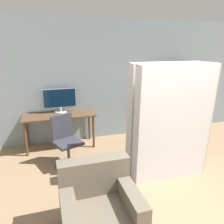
{
  "coord_description": "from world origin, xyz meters",
  "views": [
    {
      "loc": [
        -1.71,
        -1.63,
        2.12
      ],
      "look_at": [
        -0.67,
        1.75,
        1.05
      ],
      "focal_mm": 35.0,
      "sensor_mm": 36.0,
      "label": 1
    }
  ],
  "objects_px": {
    "mattress_far": "(164,119)",
    "armchair": "(99,210)",
    "bookshelf": "(169,99)",
    "mattress_near": "(174,125)",
    "office_chair": "(67,146)",
    "monitor": "(60,100)"
  },
  "relations": [
    {
      "from": "mattress_near",
      "to": "mattress_far",
      "type": "distance_m",
      "value": 0.29
    },
    {
      "from": "mattress_far",
      "to": "office_chair",
      "type": "bearing_deg",
      "value": 158.46
    },
    {
      "from": "mattress_far",
      "to": "armchair",
      "type": "bearing_deg",
      "value": -142.74
    },
    {
      "from": "office_chair",
      "to": "armchair",
      "type": "xyz_separation_m",
      "value": [
        0.19,
        -1.69,
        -0.06
      ]
    },
    {
      "from": "mattress_near",
      "to": "office_chair",
      "type": "bearing_deg",
      "value": 149.98
    },
    {
      "from": "armchair",
      "to": "office_chair",
      "type": "bearing_deg",
      "value": 96.48
    },
    {
      "from": "office_chair",
      "to": "armchair",
      "type": "bearing_deg",
      "value": -83.52
    },
    {
      "from": "bookshelf",
      "to": "mattress_near",
      "type": "relative_size",
      "value": 0.92
    },
    {
      "from": "bookshelf",
      "to": "mattress_near",
      "type": "height_order",
      "value": "mattress_near"
    },
    {
      "from": "mattress_near",
      "to": "mattress_far",
      "type": "bearing_deg",
      "value": 90.0
    },
    {
      "from": "mattress_far",
      "to": "armchair",
      "type": "height_order",
      "value": "mattress_far"
    },
    {
      "from": "office_chair",
      "to": "armchair",
      "type": "distance_m",
      "value": 1.7
    },
    {
      "from": "mattress_far",
      "to": "armchair",
      "type": "distance_m",
      "value": 1.86
    },
    {
      "from": "bookshelf",
      "to": "monitor",
      "type": "bearing_deg",
      "value": -179.53
    },
    {
      "from": "bookshelf",
      "to": "mattress_far",
      "type": "xyz_separation_m",
      "value": [
        -1.09,
        -1.61,
        0.09
      ]
    },
    {
      "from": "monitor",
      "to": "office_chair",
      "type": "xyz_separation_m",
      "value": [
        0.01,
        -0.96,
        -0.64
      ]
    },
    {
      "from": "office_chair",
      "to": "mattress_far",
      "type": "bearing_deg",
      "value": -21.54
    },
    {
      "from": "bookshelf",
      "to": "mattress_far",
      "type": "relative_size",
      "value": 0.92
    },
    {
      "from": "monitor",
      "to": "armchair",
      "type": "distance_m",
      "value": 2.75
    },
    {
      "from": "monitor",
      "to": "bookshelf",
      "type": "height_order",
      "value": "bookshelf"
    },
    {
      "from": "monitor",
      "to": "mattress_far",
      "type": "height_order",
      "value": "mattress_far"
    },
    {
      "from": "monitor",
      "to": "office_chair",
      "type": "height_order",
      "value": "monitor"
    }
  ]
}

